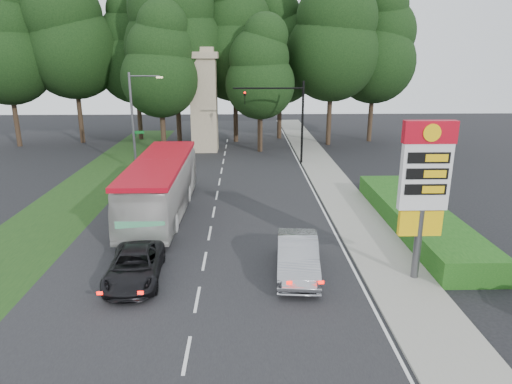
{
  "coord_description": "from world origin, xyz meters",
  "views": [
    {
      "loc": [
        1.9,
        -15.6,
        9.28
      ],
      "look_at": [
        2.53,
        7.96,
        2.2
      ],
      "focal_mm": 32.0,
      "sensor_mm": 36.0,
      "label": 1
    }
  ],
  "objects_px": {
    "sedan_silver": "(298,256)",
    "streetlight_signs": "(135,117)",
    "gas_station_pylon": "(425,180)",
    "transit_bus": "(161,187)",
    "traffic_signal_mast": "(288,111)",
    "suv_charcoal": "(135,266)",
    "monument": "(204,100)"
  },
  "relations": [
    {
      "from": "monument",
      "to": "sedan_silver",
      "type": "relative_size",
      "value": 2.0
    },
    {
      "from": "traffic_signal_mast",
      "to": "transit_bus",
      "type": "height_order",
      "value": "traffic_signal_mast"
    },
    {
      "from": "monument",
      "to": "transit_bus",
      "type": "height_order",
      "value": "monument"
    },
    {
      "from": "traffic_signal_mast",
      "to": "monument",
      "type": "xyz_separation_m",
      "value": [
        -7.68,
        6.0,
        0.43
      ]
    },
    {
      "from": "gas_station_pylon",
      "to": "sedan_silver",
      "type": "bearing_deg",
      "value": 172.38
    },
    {
      "from": "sedan_silver",
      "to": "suv_charcoal",
      "type": "relative_size",
      "value": 1.07
    },
    {
      "from": "suv_charcoal",
      "to": "streetlight_signs",
      "type": "bearing_deg",
      "value": 98.03
    },
    {
      "from": "streetlight_signs",
      "to": "suv_charcoal",
      "type": "bearing_deg",
      "value": -78.05
    },
    {
      "from": "streetlight_signs",
      "to": "gas_station_pylon",
      "type": "bearing_deg",
      "value": -51.04
    },
    {
      "from": "gas_station_pylon",
      "to": "sedan_silver",
      "type": "height_order",
      "value": "gas_station_pylon"
    },
    {
      "from": "monument",
      "to": "gas_station_pylon",
      "type": "bearing_deg",
      "value": -68.2
    },
    {
      "from": "transit_bus",
      "to": "streetlight_signs",
      "type": "bearing_deg",
      "value": 109.98
    },
    {
      "from": "traffic_signal_mast",
      "to": "streetlight_signs",
      "type": "relative_size",
      "value": 0.9
    },
    {
      "from": "monument",
      "to": "transit_bus",
      "type": "xyz_separation_m",
      "value": [
        -1.12,
        -19.1,
        -3.43
      ]
    },
    {
      "from": "gas_station_pylon",
      "to": "transit_bus",
      "type": "height_order",
      "value": "gas_station_pylon"
    },
    {
      "from": "sedan_silver",
      "to": "suv_charcoal",
      "type": "distance_m",
      "value": 7.03
    },
    {
      "from": "traffic_signal_mast",
      "to": "monument",
      "type": "bearing_deg",
      "value": 142.0
    },
    {
      "from": "streetlight_signs",
      "to": "transit_bus",
      "type": "bearing_deg",
      "value": -70.79
    },
    {
      "from": "transit_bus",
      "to": "monument",
      "type": "bearing_deg",
      "value": 87.42
    },
    {
      "from": "transit_bus",
      "to": "suv_charcoal",
      "type": "height_order",
      "value": "transit_bus"
    },
    {
      "from": "sedan_silver",
      "to": "monument",
      "type": "bearing_deg",
      "value": 107.39
    },
    {
      "from": "suv_charcoal",
      "to": "monument",
      "type": "bearing_deg",
      "value": 84.43
    },
    {
      "from": "suv_charcoal",
      "to": "traffic_signal_mast",
      "type": "bearing_deg",
      "value": 64.79
    },
    {
      "from": "streetlight_signs",
      "to": "transit_bus",
      "type": "height_order",
      "value": "streetlight_signs"
    },
    {
      "from": "gas_station_pylon",
      "to": "transit_bus",
      "type": "relative_size",
      "value": 0.57
    },
    {
      "from": "sedan_silver",
      "to": "streetlight_signs",
      "type": "bearing_deg",
      "value": 124.66
    },
    {
      "from": "traffic_signal_mast",
      "to": "monument",
      "type": "distance_m",
      "value": 9.76
    },
    {
      "from": "sedan_silver",
      "to": "suv_charcoal",
      "type": "bearing_deg",
      "value": -171.88
    },
    {
      "from": "traffic_signal_mast",
      "to": "sedan_silver",
      "type": "xyz_separation_m",
      "value": [
        -1.47,
        -21.34,
        -3.84
      ]
    },
    {
      "from": "traffic_signal_mast",
      "to": "suv_charcoal",
      "type": "xyz_separation_m",
      "value": [
        -8.48,
        -21.77,
        -4.02
      ]
    },
    {
      "from": "streetlight_signs",
      "to": "monument",
      "type": "xyz_separation_m",
      "value": [
        4.99,
        7.99,
        0.67
      ]
    },
    {
      "from": "streetlight_signs",
      "to": "suv_charcoal",
      "type": "height_order",
      "value": "streetlight_signs"
    }
  ]
}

